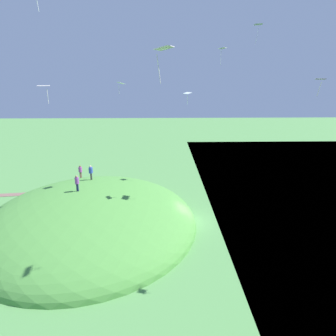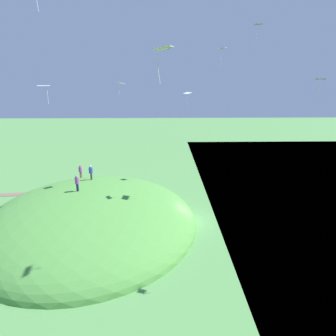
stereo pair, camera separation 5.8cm
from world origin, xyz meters
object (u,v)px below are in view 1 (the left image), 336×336
Objects in this scene: person_walking_path at (80,170)px; kite_5 at (320,80)px; kite_4 at (258,25)px; person_near_shore at (91,171)px; kite_8 at (44,87)px; person_watching_kites at (77,181)px; kite_7 at (121,83)px; kite_6 at (222,49)px; kite_2 at (164,50)px; kite_9 at (187,94)px.

kite_5 is at bearing 81.06° from person_walking_path.
kite_5 is (-1.12, 10.56, -4.66)m from kite_4.
kite_5 is (-20.88, 18.29, 11.80)m from person_walking_path.
person_near_shore is 3.32m from person_walking_path.
kite_8 is (19.79, -6.13, -0.62)m from kite_5.
kite_7 reaches higher than person_watching_kites.
kite_6 is at bearing -114.73° from person_near_shore.
person_watching_kites is 1.37× the size of kite_7.
kite_6 is (-6.95, -21.79, 1.60)m from kite_2.
person_near_shore is at bearing -66.32° from kite_2.
kite_2 reaches higher than person_near_shore.
kite_8 is 12.78m from kite_9.
person_walking_path is at bearing -3.34° from kite_6.
kite_5 is at bearing 100.00° from kite_6.
kite_6 reaches higher than person_walking_path.
person_near_shore is at bearing 97.33° from person_watching_kites.
kite_4 reaches higher than person_near_shore.
kite_2 is 11.08m from kite_5.
kite_9 reaches higher than person_watching_kites.
kite_8 is at bearing 17.23° from kite_9.
kite_7 reaches higher than person_near_shore.
person_walking_path is at bearing -31.51° from kite_7.
kite_5 is at bearing -159.97° from person_near_shore.
kite_2 is at bearing 57.78° from person_walking_path.
kite_9 is at bearing -99.38° from kite_2.
kite_6 is 1.45× the size of kite_7.
kite_4 reaches higher than kite_9.
kite_8 is (-1.10, 12.17, 11.19)m from person_walking_path.
person_walking_path is at bearing -32.29° from kite_9.
kite_7 is (4.51, -18.92, -2.12)m from kite_2.
kite_9 is (4.57, 7.35, -4.53)m from kite_6.
kite_2 reaches higher than person_walking_path.
person_near_shore is at bearing -16.27° from kite_4.
kite_8 is (0.90, 9.62, 10.47)m from person_near_shore.
person_near_shore is 26.97m from kite_5.
kite_2 reaches higher than kite_8.
kite_4 is at bearing 164.05° from kite_7.
kite_6 reaches higher than kite_7.
kite_8 is at bearing 57.39° from kite_7.
kite_7 is at bearing 47.50° from person_watching_kites.
kite_5 is (-19.29, 10.99, 10.70)m from person_watching_kites.
person_walking_path is (1.59, -7.30, -1.10)m from person_watching_kites.
kite_2 is 0.90× the size of kite_6.
person_watching_kites is 4.78m from person_near_shore.
kite_4 is 1.56× the size of kite_9.
kite_4 is at bearing -120.46° from kite_2.
kite_5 reaches higher than kite_7.
person_watching_kites is 23.80m from kite_4.
kite_5 is 0.86× the size of kite_7.
kite_4 reaches higher than kite_2.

